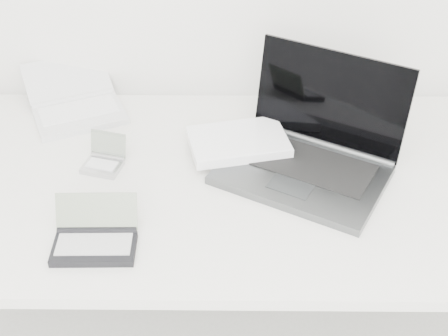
{
  "coord_description": "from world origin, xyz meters",
  "views": [
    {
      "loc": [
        -0.02,
        0.32,
        1.7
      ],
      "look_at": [
        -0.03,
        1.51,
        0.79
      ],
      "focal_mm": 50.0,
      "sensor_mm": 36.0,
      "label": 1
    }
  ],
  "objects_px": {
    "desk": "(236,192)",
    "laptop_large": "(293,150)",
    "netbook_open_white": "(76,104)",
    "palmtop_charcoal": "(95,239)"
  },
  "relations": [
    {
      "from": "laptop_large",
      "to": "desk",
      "type": "bearing_deg",
      "value": -129.14
    },
    {
      "from": "desk",
      "to": "laptop_large",
      "type": "bearing_deg",
      "value": 22.41
    },
    {
      "from": "laptop_large",
      "to": "palmtop_charcoal",
      "type": "distance_m",
      "value": 0.55
    },
    {
      "from": "desk",
      "to": "palmtop_charcoal",
      "type": "height_order",
      "value": "palmtop_charcoal"
    },
    {
      "from": "desk",
      "to": "netbook_open_white",
      "type": "distance_m",
      "value": 0.56
    },
    {
      "from": "laptop_large",
      "to": "netbook_open_white",
      "type": "relative_size",
      "value": 1.47
    },
    {
      "from": "netbook_open_white",
      "to": "palmtop_charcoal",
      "type": "distance_m",
      "value": 0.58
    },
    {
      "from": "desk",
      "to": "laptop_large",
      "type": "height_order",
      "value": "laptop_large"
    },
    {
      "from": "desk",
      "to": "laptop_large",
      "type": "xyz_separation_m",
      "value": [
        0.14,
        0.06,
        0.09
      ]
    },
    {
      "from": "netbook_open_white",
      "to": "laptop_large",
      "type": "bearing_deg",
      "value": -46.08
    }
  ]
}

